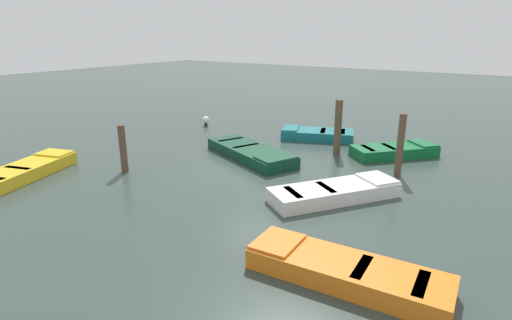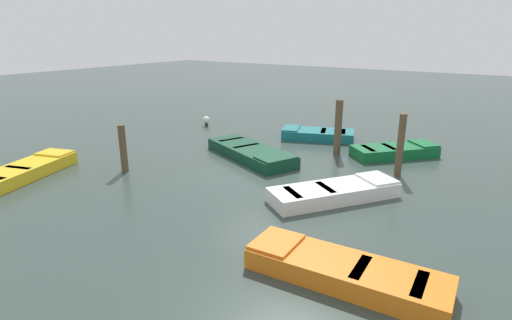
% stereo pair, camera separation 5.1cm
% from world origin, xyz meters
% --- Properties ---
extents(ground_plane, '(80.00, 80.00, 0.00)m').
position_xyz_m(ground_plane, '(0.00, 0.00, 0.00)').
color(ground_plane, '#33423D').
extents(rowboat_dark_green, '(4.33, 2.92, 0.46)m').
position_xyz_m(rowboat_dark_green, '(-0.91, 1.03, 0.22)').
color(rowboat_dark_green, '#0C3823').
rests_on(rowboat_dark_green, ground_plane).
extents(rowboat_green, '(3.00, 3.10, 0.46)m').
position_xyz_m(rowboat_green, '(3.48, 4.19, 0.22)').
color(rowboat_green, '#0F602D').
rests_on(rowboat_green, ground_plane).
extents(rowboat_white, '(3.08, 3.68, 0.46)m').
position_xyz_m(rowboat_white, '(3.24, -0.89, 0.22)').
color(rowboat_white, silver).
rests_on(rowboat_white, ground_plane).
extents(rowboat_yellow, '(2.17, 3.64, 0.46)m').
position_xyz_m(rowboat_yellow, '(-5.84, -4.65, 0.22)').
color(rowboat_yellow, gold).
rests_on(rowboat_yellow, ground_plane).
extents(rowboat_orange, '(3.79, 1.35, 0.46)m').
position_xyz_m(rowboat_orange, '(4.95, -4.51, 0.22)').
color(rowboat_orange, orange).
rests_on(rowboat_orange, ground_plane).
extents(rowboat_teal, '(3.31, 2.33, 0.46)m').
position_xyz_m(rowboat_teal, '(-0.07, 4.94, 0.22)').
color(rowboat_teal, '#14666B').
rests_on(rowboat_teal, ground_plane).
extents(mooring_piling_mid_right, '(0.22, 0.22, 2.03)m').
position_xyz_m(mooring_piling_mid_right, '(4.15, 2.10, 1.02)').
color(mooring_piling_mid_right, brown).
rests_on(mooring_piling_mid_right, ground_plane).
extents(mooring_piling_center, '(0.27, 0.27, 2.08)m').
position_xyz_m(mooring_piling_center, '(1.53, 3.31, 1.04)').
color(mooring_piling_center, brown).
rests_on(mooring_piling_center, ground_plane).
extents(mooring_piling_far_right, '(0.23, 0.23, 1.59)m').
position_xyz_m(mooring_piling_far_right, '(-3.58, -2.56, 0.80)').
color(mooring_piling_far_right, brown).
rests_on(mooring_piling_far_right, ground_plane).
extents(marker_buoy, '(0.36, 0.36, 0.48)m').
position_xyz_m(marker_buoy, '(-5.81, 4.30, 0.29)').
color(marker_buoy, '#262626').
rests_on(marker_buoy, ground_plane).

